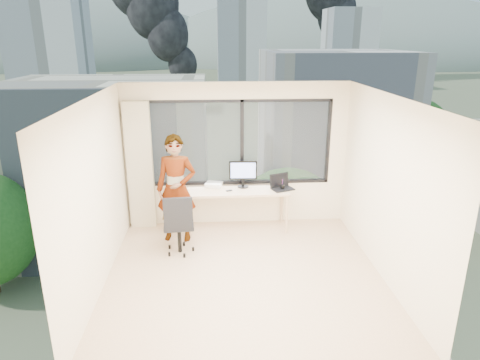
{
  "coord_description": "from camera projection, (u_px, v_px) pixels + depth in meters",
  "views": [
    {
      "loc": [
        -0.42,
        -5.49,
        3.33
      ],
      "look_at": [
        0.0,
        1.0,
        1.15
      ],
      "focal_mm": 32.07,
      "sensor_mm": 36.0,
      "label": 1
    }
  ],
  "objects": [
    {
      "name": "floor",
      "position": [
        244.0,
        276.0,
        6.28
      ],
      "size": [
        4.0,
        4.0,
        0.01
      ],
      "primitive_type": "cube",
      "color": "tan",
      "rests_on": "ground"
    },
    {
      "name": "ceiling",
      "position": [
        245.0,
        97.0,
        5.45
      ],
      "size": [
        4.0,
        4.0,
        0.01
      ],
      "primitive_type": "cube",
      "color": "white",
      "rests_on": "ground"
    },
    {
      "name": "wall_front",
      "position": [
        261.0,
        267.0,
        3.97
      ],
      "size": [
        4.0,
        0.01,
        2.6
      ],
      "primitive_type": "cube",
      "color": "#F6DFBE",
      "rests_on": "ground"
    },
    {
      "name": "wall_left",
      "position": [
        96.0,
        196.0,
        5.74
      ],
      "size": [
        0.01,
        4.0,
        2.6
      ],
      "primitive_type": "cube",
      "color": "#F6DFBE",
      "rests_on": "ground"
    },
    {
      "name": "wall_right",
      "position": [
        387.0,
        190.0,
        5.99
      ],
      "size": [
        0.01,
        4.0,
        2.6
      ],
      "primitive_type": "cube",
      "color": "#F6DFBE",
      "rests_on": "ground"
    },
    {
      "name": "window_wall",
      "position": [
        239.0,
        143.0,
        7.69
      ],
      "size": [
        3.3,
        0.16,
        1.55
      ],
      "primitive_type": null,
      "color": "black",
      "rests_on": "ground"
    },
    {
      "name": "curtain",
      "position": [
        140.0,
        166.0,
        7.59
      ],
      "size": [
        0.45,
        0.14,
        2.3
      ],
      "primitive_type": "cube",
      "color": "beige",
      "rests_on": "floor"
    },
    {
      "name": "desk",
      "position": [
        238.0,
        209.0,
        7.73
      ],
      "size": [
        1.8,
        0.6,
        0.75
      ],
      "primitive_type": "cube",
      "color": "#CFB08B",
      "rests_on": "floor"
    },
    {
      "name": "chair",
      "position": [
        179.0,
        222.0,
        6.82
      ],
      "size": [
        0.57,
        0.57,
        1.04
      ],
      "primitive_type": null,
      "rotation": [
        0.0,
        0.0,
        0.08
      ],
      "color": "black",
      "rests_on": "floor"
    },
    {
      "name": "person",
      "position": [
        176.0,
        189.0,
        7.16
      ],
      "size": [
        0.72,
        0.52,
        1.83
      ],
      "primitive_type": "imported",
      "rotation": [
        0.0,
        0.0,
        -0.12
      ],
      "color": "#2D2D33",
      "rests_on": "floor"
    },
    {
      "name": "monitor",
      "position": [
        243.0,
        174.0,
        7.66
      ],
      "size": [
        0.5,
        0.13,
        0.5
      ],
      "primitive_type": null,
      "rotation": [
        0.0,
        0.0,
        -0.05
      ],
      "color": "black",
      "rests_on": "desk"
    },
    {
      "name": "game_console",
      "position": [
        214.0,
        184.0,
        7.77
      ],
      "size": [
        0.34,
        0.31,
        0.07
      ],
      "primitive_type": "cube",
      "rotation": [
        0.0,
        0.0,
        -0.28
      ],
      "color": "white",
      "rests_on": "desk"
    },
    {
      "name": "laptop",
      "position": [
        283.0,
        183.0,
        7.58
      ],
      "size": [
        0.49,
        0.5,
        0.24
      ],
      "primitive_type": null,
      "rotation": [
        0.0,
        0.0,
        0.37
      ],
      "color": "black",
      "rests_on": "desk"
    },
    {
      "name": "cellphone",
      "position": [
        229.0,
        191.0,
        7.54
      ],
      "size": [
        0.12,
        0.08,
        0.01
      ],
      "primitive_type": "cube",
      "rotation": [
        0.0,
        0.0,
        0.35
      ],
      "color": "black",
      "rests_on": "desk"
    },
    {
      "name": "pen_cup",
      "position": [
        283.0,
        187.0,
        7.6
      ],
      "size": [
        0.08,
        0.08,
        0.09
      ],
      "primitive_type": "cylinder",
      "rotation": [
        0.0,
        0.0,
        0.15
      ],
      "color": "black",
      "rests_on": "desk"
    },
    {
      "name": "handbag",
      "position": [
        281.0,
        179.0,
        7.82
      ],
      "size": [
        0.31,
        0.2,
        0.22
      ],
      "primitive_type": "ellipsoid",
      "rotation": [
        0.0,
        0.0,
        0.23
      ],
      "color": "#0B433D",
      "rests_on": "desk"
    },
    {
      "name": "exterior_ground",
      "position": [
        213.0,
        99.0,
        124.25
      ],
      "size": [
        400.0,
        400.0,
        0.04
      ],
      "primitive_type": "cube",
      "color": "#515B3D",
      "rests_on": "ground"
    },
    {
      "name": "near_bldg_a",
      "position": [
        112.0,
        165.0,
        36.33
      ],
      "size": [
        16.0,
        12.0,
        14.0
      ],
      "primitive_type": "cube",
      "color": "beige",
      "rests_on": "exterior_ground"
    },
    {
      "name": "near_bldg_b",
      "position": [
        331.0,
        130.0,
        44.88
      ],
      "size": [
        14.0,
        13.0,
        16.0
      ],
      "primitive_type": "cube",
      "color": "silver",
      "rests_on": "exterior_ground"
    },
    {
      "name": "far_tower_a",
      "position": [
        53.0,
        52.0,
        93.99
      ],
      "size": [
        14.0,
        14.0,
        28.0
      ],
      "primitive_type": "cube",
      "color": "silver",
      "rests_on": "exterior_ground"
    },
    {
      "name": "far_tower_b",
      "position": [
        241.0,
        45.0,
        119.97
      ],
      "size": [
        13.0,
        13.0,
        30.0
      ],
      "primitive_type": "cube",
      "color": "silver",
      "rests_on": "exterior_ground"
    },
    {
      "name": "far_tower_c",
      "position": [
        348.0,
        50.0,
        141.82
      ],
      "size": [
        15.0,
        15.0,
        26.0
      ],
      "primitive_type": "cube",
      "color": "silver",
      "rests_on": "exterior_ground"
    },
    {
      "name": "far_tower_d",
      "position": [
        35.0,
        56.0,
        145.42
      ],
      "size": [
        16.0,
        14.0,
        22.0
      ],
      "primitive_type": "cube",
      "color": "silver",
      "rests_on": "exterior_ground"
    },
    {
      "name": "hill_a",
      "position": [
        44.0,
        62.0,
        306.04
      ],
      "size": [
        288.0,
        216.0,
        90.0
      ],
      "primitive_type": "ellipsoid",
      "color": "slate",
      "rests_on": "exterior_ground"
    },
    {
      "name": "hill_b",
      "position": [
        346.0,
        61.0,
        319.63
      ],
      "size": [
        300.0,
        220.0,
        96.0
      ],
      "primitive_type": "ellipsoid",
      "color": "slate",
      "rests_on": "exterior_ground"
    },
    {
      "name": "tree_b",
      "position": [
        286.0,
        254.0,
        26.58
      ],
      "size": [
        7.6,
        7.6,
        9.0
      ],
      "primitive_type": null,
      "color": "#22511B",
      "rests_on": "exterior_ground"
    },
    {
      "name": "tree_c",
      "position": [
        412.0,
        152.0,
        48.34
      ],
      "size": [
        8.4,
        8.4,
        10.0
      ],
      "primitive_type": null,
      "color": "#22511B",
      "rests_on": "exterior_ground"
    }
  ]
}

